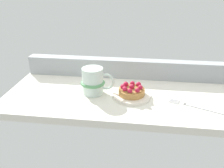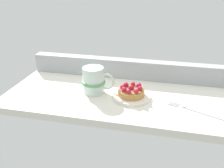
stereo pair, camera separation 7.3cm
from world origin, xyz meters
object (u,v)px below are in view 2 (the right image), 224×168
at_px(raspberry_tart, 131,91).
at_px(coffee_mug, 94,80).
at_px(dessert_fork, 194,110).
at_px(dessert_plate, 131,97).

bearing_deg(raspberry_tart, coffee_mug, 174.46).
bearing_deg(coffee_mug, raspberry_tart, -5.54).
bearing_deg(dessert_fork, dessert_plate, 168.47).
distance_m(dessert_plate, dessert_fork, 0.22).
bearing_deg(dessert_fork, coffee_mug, 170.81).
bearing_deg(coffee_mug, dessert_fork, -9.19).
height_order(raspberry_tart, coffee_mug, coffee_mug).
relative_size(dessert_plate, raspberry_tart, 1.46).
xyz_separation_m(dessert_plate, coffee_mug, (-0.14, 0.01, 0.04)).
relative_size(raspberry_tart, dessert_fork, 0.54).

